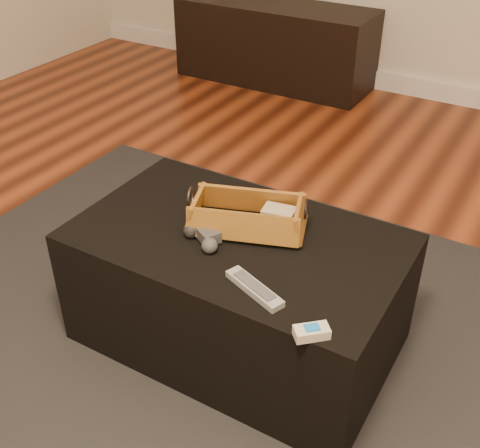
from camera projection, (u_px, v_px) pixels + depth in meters
The scene contains 11 objects.
floor at pixel (151, 364), 1.97m from camera, with size 5.00×5.50×0.01m, color brown.
baseboard at pixel (409, 86), 3.89m from camera, with size 5.00×0.04×0.12m, color white.
media_cabinet at pixel (275, 44), 3.99m from camera, with size 1.30×0.45×0.51m, color black.
area_rug at pixel (230, 347), 2.02m from camera, with size 2.60×2.00×0.01m, color black.
ottoman at pixel (238, 289), 1.94m from camera, with size 1.00×0.60×0.42m, color black.
tv_remote at pixel (241, 224), 1.83m from camera, with size 0.19×0.04×0.02m, color black.
cloth_bundle at pixel (279, 216), 1.84m from camera, with size 0.10×0.07×0.05m, color tan.
wicker_basket at pixel (247, 217), 1.83m from camera, with size 0.39×0.29×0.12m.
game_controller at pixel (203, 236), 1.77m from camera, with size 0.15×0.12×0.05m.
silver_remote at pixel (254, 288), 1.60m from camera, with size 0.20×0.11×0.02m.
cream_gadget at pixel (312, 332), 1.45m from camera, with size 0.09×0.09×0.03m.
Camera 1 is at (0.96, -1.04, 1.47)m, focal length 45.00 mm.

